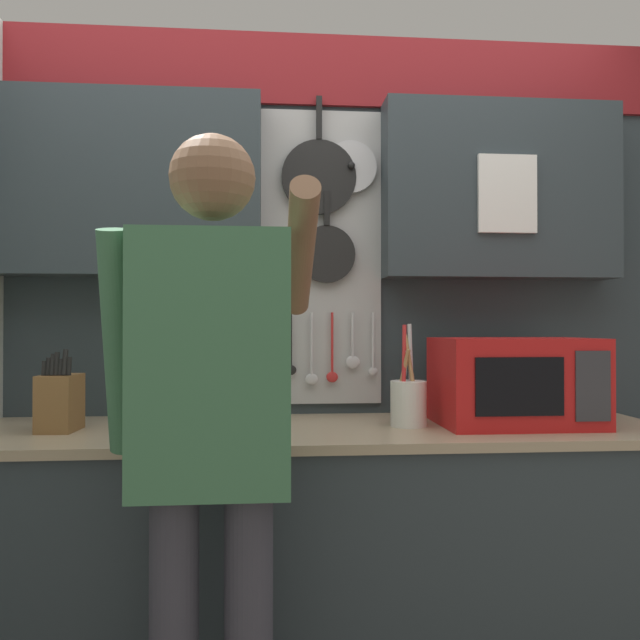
% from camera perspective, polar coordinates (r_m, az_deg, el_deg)
% --- Properties ---
extents(base_cabinet_counter, '(2.33, 0.66, 0.92)m').
position_cam_1_polar(base_cabinet_counter, '(2.24, 0.35, -21.51)').
color(base_cabinet_counter, '#2D383D').
rests_on(base_cabinet_counter, ground_plane).
extents(back_wall_unit, '(2.90, 0.22, 2.38)m').
position_cam_1_polar(back_wall_unit, '(2.39, -0.29, 4.39)').
color(back_wall_unit, '#2D383D').
rests_on(back_wall_unit, ground_plane).
extents(microwave, '(0.52, 0.37, 0.30)m').
position_cam_1_polar(microwave, '(2.24, 17.36, -5.38)').
color(microwave, red).
rests_on(microwave, base_cabinet_counter).
extents(knife_block, '(0.12, 0.16, 0.26)m').
position_cam_1_polar(knife_block, '(2.18, -22.69, -6.89)').
color(knife_block, brown).
rests_on(knife_block, base_cabinet_counter).
extents(utensil_crock, '(0.12, 0.12, 0.35)m').
position_cam_1_polar(utensil_crock, '(2.14, 8.08, -7.25)').
color(utensil_crock, white).
rests_on(utensil_crock, base_cabinet_counter).
extents(person, '(0.54, 0.62, 1.73)m').
position_cam_1_polar(person, '(1.58, -9.82, -8.61)').
color(person, '#383842').
rests_on(person, ground_plane).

